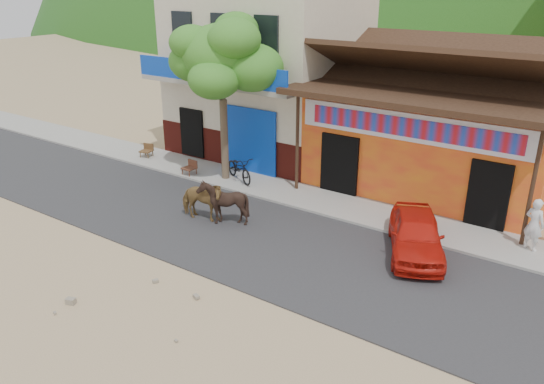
{
  "coord_description": "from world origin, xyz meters",
  "views": [
    {
      "loc": [
        7.58,
        -8.77,
        7.19
      ],
      "look_at": [
        -0.53,
        3.0,
        1.4
      ],
      "focal_mm": 35.0,
      "sensor_mm": 36.0,
      "label": 1
    }
  ],
  "objects_px": {
    "cafe_chair_left": "(189,162)",
    "pedestrian": "(534,224)",
    "scooter": "(239,168)",
    "cow_dark": "(223,202)",
    "red_car": "(416,234)",
    "tree": "(223,100)",
    "cafe_chair_right": "(146,145)",
    "cow_tan": "(202,201)"
  },
  "relations": [
    {
      "from": "cafe_chair_left",
      "to": "pedestrian",
      "type": "bearing_deg",
      "value": 7.78
    },
    {
      "from": "scooter",
      "to": "cafe_chair_left",
      "type": "distance_m",
      "value": 2.08
    },
    {
      "from": "cow_dark",
      "to": "scooter",
      "type": "height_order",
      "value": "cow_dark"
    },
    {
      "from": "scooter",
      "to": "cafe_chair_left",
      "type": "height_order",
      "value": "cafe_chair_left"
    },
    {
      "from": "scooter",
      "to": "cow_dark",
      "type": "bearing_deg",
      "value": -124.53
    },
    {
      "from": "red_car",
      "to": "cow_dark",
      "type": "bearing_deg",
      "value": 170.32
    },
    {
      "from": "tree",
      "to": "cafe_chair_right",
      "type": "bearing_deg",
      "value": 178.89
    },
    {
      "from": "pedestrian",
      "to": "cafe_chair_right",
      "type": "xyz_separation_m",
      "value": [
        -15.05,
        -0.31,
        -0.26
      ]
    },
    {
      "from": "cafe_chair_right",
      "to": "cow_dark",
      "type": "bearing_deg",
      "value": -38.84
    },
    {
      "from": "cow_dark",
      "to": "red_car",
      "type": "relative_size",
      "value": 0.41
    },
    {
      "from": "cow_dark",
      "to": "scooter",
      "type": "relative_size",
      "value": 0.78
    },
    {
      "from": "red_car",
      "to": "cow_tan",
      "type": "bearing_deg",
      "value": 170.46
    },
    {
      "from": "cow_tan",
      "to": "cow_dark",
      "type": "distance_m",
      "value": 0.72
    },
    {
      "from": "cafe_chair_left",
      "to": "red_car",
      "type": "bearing_deg",
      "value": -2.59
    },
    {
      "from": "scooter",
      "to": "cafe_chair_left",
      "type": "bearing_deg",
      "value": 132.06
    },
    {
      "from": "tree",
      "to": "cow_tan",
      "type": "relative_size",
      "value": 3.8
    },
    {
      "from": "cafe_chair_right",
      "to": "cafe_chair_left",
      "type": "bearing_deg",
      "value": -25.21
    },
    {
      "from": "scooter",
      "to": "cafe_chair_left",
      "type": "xyz_separation_m",
      "value": [
        -2.0,
        -0.59,
        0.03
      ]
    },
    {
      "from": "cow_tan",
      "to": "tree",
      "type": "bearing_deg",
      "value": 14.73
    },
    {
      "from": "cafe_chair_left",
      "to": "scooter",
      "type": "bearing_deg",
      "value": 19.86
    },
    {
      "from": "red_car",
      "to": "scooter",
      "type": "bearing_deg",
      "value": 143.07
    },
    {
      "from": "pedestrian",
      "to": "cafe_chair_right",
      "type": "distance_m",
      "value": 15.06
    },
    {
      "from": "cafe_chair_right",
      "to": "pedestrian",
      "type": "bearing_deg",
      "value": -12.99
    },
    {
      "from": "cow_tan",
      "to": "cow_dark",
      "type": "xyz_separation_m",
      "value": [
        0.69,
        0.2,
        0.04
      ]
    },
    {
      "from": "scooter",
      "to": "cafe_chair_right",
      "type": "height_order",
      "value": "cafe_chair_right"
    },
    {
      "from": "cafe_chair_right",
      "to": "cow_tan",
      "type": "bearing_deg",
      "value": -42.77
    },
    {
      "from": "scooter",
      "to": "pedestrian",
      "type": "distance_m",
      "value": 10.06
    },
    {
      "from": "pedestrian",
      "to": "cafe_chair_left",
      "type": "distance_m",
      "value": 12.09
    },
    {
      "from": "tree",
      "to": "cow_dark",
      "type": "distance_m",
      "value": 4.53
    },
    {
      "from": "tree",
      "to": "cafe_chair_right",
      "type": "xyz_separation_m",
      "value": [
        -4.4,
        0.09,
        -2.5
      ]
    },
    {
      "from": "cafe_chair_left",
      "to": "cow_tan",
      "type": "bearing_deg",
      "value": -37.99
    },
    {
      "from": "cow_tan",
      "to": "red_car",
      "type": "xyz_separation_m",
      "value": [
        6.33,
        1.72,
        -0.08
      ]
    },
    {
      "from": "cow_dark",
      "to": "cafe_chair_right",
      "type": "height_order",
      "value": "cow_dark"
    },
    {
      "from": "pedestrian",
      "to": "cafe_chair_right",
      "type": "relative_size",
      "value": 1.52
    },
    {
      "from": "tree",
      "to": "cafe_chair_right",
      "type": "relative_size",
      "value": 5.98
    },
    {
      "from": "cow_tan",
      "to": "red_car",
      "type": "relative_size",
      "value": 0.46
    },
    {
      "from": "cow_tan",
      "to": "cafe_chair_left",
      "type": "distance_m",
      "value": 4.12
    },
    {
      "from": "red_car",
      "to": "scooter",
      "type": "distance_m",
      "value": 7.58
    },
    {
      "from": "cow_dark",
      "to": "cafe_chair_left",
      "type": "distance_m",
      "value": 4.55
    },
    {
      "from": "tree",
      "to": "cow_tan",
      "type": "bearing_deg",
      "value": -62.45
    },
    {
      "from": "cow_tan",
      "to": "scooter",
      "type": "distance_m",
      "value": 3.49
    },
    {
      "from": "cow_tan",
      "to": "red_car",
      "type": "height_order",
      "value": "cow_tan"
    }
  ]
}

